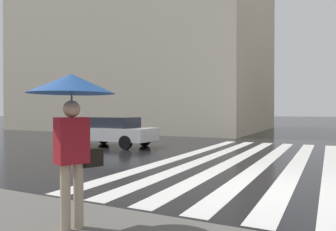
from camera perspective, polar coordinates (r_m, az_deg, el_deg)
name	(u,v)px	position (r m, az deg, el deg)	size (l,w,h in m)	color
ground_plane	(261,188)	(7.51, 16.19, -12.29)	(220.00, 220.00, 0.00)	black
zebra_crossing	(281,162)	(11.41, 19.47, -7.81)	(13.00, 7.50, 0.01)	silver
haussmann_block_mid	(147,17)	(33.02, -3.77, 17.01)	(15.24, 21.81, 22.37)	beige
car_white	(113,131)	(15.81, -9.73, -2.67)	(1.85, 4.10, 1.41)	silver
pedestrian_in_red_jacket	(72,102)	(4.35, -16.63, 2.34)	(1.12, 1.12, 2.02)	maroon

